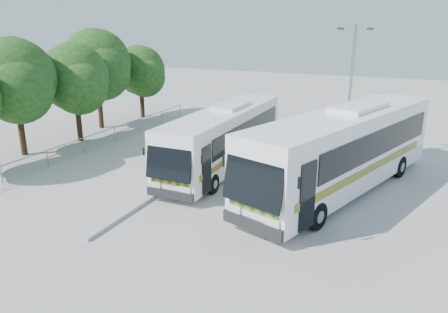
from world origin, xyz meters
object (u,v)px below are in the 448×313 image
at_px(coach_main, 224,137).
at_px(lamppost, 350,88).
at_px(tree_far_d, 97,64).
at_px(tree_far_e, 141,71).
at_px(tree_far_b, 15,79).
at_px(coach_adjacent, 344,149).
at_px(tree_far_c, 75,78).

xyz_separation_m(coach_main, lamppost, (5.89, 4.12, 2.44)).
height_order(tree_far_d, tree_far_e, tree_far_d).
xyz_separation_m(tree_far_b, coach_adjacent, (18.52, 1.76, -2.49)).
bearing_deg(tree_far_b, lamppost, 20.76).
bearing_deg(tree_far_e, coach_adjacent, -29.69).
xyz_separation_m(tree_far_c, coach_main, (11.12, -1.23, -2.49)).
bearing_deg(tree_far_d, tree_far_c, -72.17).
height_order(tree_far_d, coach_main, tree_far_d).
xyz_separation_m(tree_far_c, lamppost, (17.01, 2.89, -0.05)).
height_order(tree_far_b, coach_main, tree_far_b).
relative_size(tree_far_b, coach_main, 0.60).
height_order(tree_far_e, coach_main, tree_far_e).
xyz_separation_m(tree_far_c, tree_far_e, (-0.51, 8.20, -0.37)).
relative_size(tree_far_e, lamppost, 0.78).
distance_m(tree_far_d, coach_adjacent, 19.88).
relative_size(tree_far_c, coach_adjacent, 0.47).
height_order(tree_far_b, tree_far_e, tree_far_b).
xyz_separation_m(tree_far_b, tree_far_d, (-0.30, 7.60, 0.25)).
xyz_separation_m(tree_far_b, tree_far_c, (0.89, 3.90, -0.31)).
xyz_separation_m(tree_far_e, coach_adjacent, (18.13, -10.34, -1.81)).
distance_m(tree_far_b, coach_main, 12.62).
xyz_separation_m(coach_main, coach_adjacent, (6.50, -0.90, 0.31)).
xyz_separation_m(tree_far_b, coach_main, (12.01, 2.67, -2.80)).
height_order(coach_adjacent, lamppost, lamppost).
bearing_deg(tree_far_d, tree_far_b, -87.77).
height_order(coach_main, coach_adjacent, coach_adjacent).
height_order(tree_far_c, tree_far_d, tree_far_d).
bearing_deg(coach_main, coach_adjacent, -7.32).
distance_m(tree_far_d, coach_main, 13.61).
distance_m(tree_far_b, tree_far_e, 12.13).
relative_size(tree_far_c, tree_far_e, 1.10).
height_order(tree_far_e, lamppost, lamppost).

